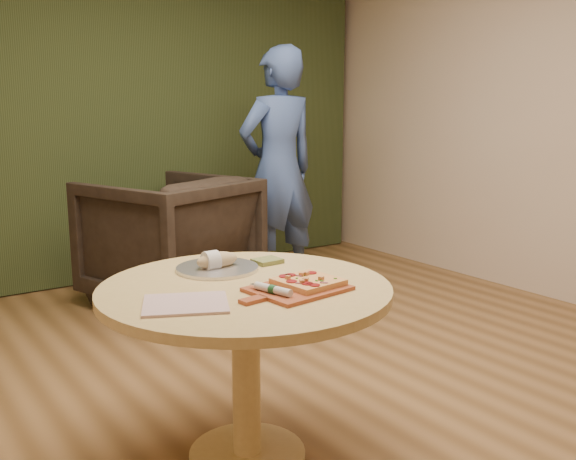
% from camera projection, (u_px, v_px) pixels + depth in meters
% --- Properties ---
extents(room_shell, '(5.04, 6.04, 2.84)m').
position_uv_depth(room_shell, '(334.00, 117.00, 2.88)').
color(room_shell, olive).
rests_on(room_shell, ground).
extents(curtain, '(4.80, 0.14, 2.78)m').
position_uv_depth(curtain, '(110.00, 111.00, 5.21)').
color(curtain, '#253116').
rests_on(curtain, ground).
extents(pedestal_table, '(1.17, 1.17, 0.75)m').
position_uv_depth(pedestal_table, '(246.00, 319.00, 2.58)').
color(pedestal_table, '#DCBA71').
rests_on(pedestal_table, ground).
extents(pizza_paddle, '(0.46, 0.32, 0.01)m').
position_uv_depth(pizza_paddle, '(296.00, 289.00, 2.46)').
color(pizza_paddle, '#9B4627').
rests_on(pizza_paddle, pedestal_table).
extents(flatbread_pizza, '(0.24, 0.24, 0.04)m').
position_uv_depth(flatbread_pizza, '(308.00, 281.00, 2.50)').
color(flatbread_pizza, '#E7A75A').
rests_on(flatbread_pizza, pizza_paddle).
extents(cutlery_roll, '(0.07, 0.20, 0.03)m').
position_uv_depth(cutlery_roll, '(273.00, 289.00, 2.39)').
color(cutlery_roll, silver).
rests_on(cutlery_roll, pizza_paddle).
extents(newspaper, '(0.38, 0.35, 0.01)m').
position_uv_depth(newspaper, '(186.00, 304.00, 2.29)').
color(newspaper, silver).
rests_on(newspaper, pedestal_table).
extents(serving_tray, '(0.36, 0.36, 0.02)m').
position_uv_depth(serving_tray, '(217.00, 268.00, 2.78)').
color(serving_tray, silver).
rests_on(serving_tray, pedestal_table).
extents(bread_roll, '(0.19, 0.09, 0.09)m').
position_uv_depth(bread_roll, '(215.00, 260.00, 2.77)').
color(bread_roll, tan).
rests_on(bread_roll, serving_tray).
extents(green_packet, '(0.12, 0.10, 0.02)m').
position_uv_depth(green_packet, '(267.00, 261.00, 2.90)').
color(green_packet, '#505B29').
rests_on(green_packet, pedestal_table).
extents(armchair, '(1.27, 1.23, 1.04)m').
position_uv_depth(armchair, '(170.00, 234.00, 4.69)').
color(armchair, black).
rests_on(armchair, ground).
extents(person_standing, '(0.70, 0.46, 1.90)m').
position_uv_depth(person_standing, '(278.00, 169.00, 5.05)').
color(person_standing, '#364E87').
rests_on(person_standing, ground).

